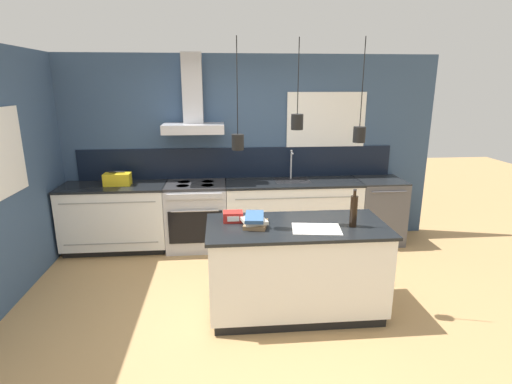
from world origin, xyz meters
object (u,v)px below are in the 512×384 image
Objects in this scene: dishwasher at (378,210)px; bottle_on_island at (354,211)px; yellow_toolbox at (117,179)px; red_supply_box at (233,217)px; oven_range at (197,216)px; book_stack at (255,221)px.

bottle_on_island is (-1.00, -1.81, 0.61)m from dishwasher.
bottle_on_island reaches higher than yellow_toolbox.
red_supply_box is at bearing -143.40° from dishwasher.
red_supply_box is (-2.12, -1.57, 0.50)m from dishwasher.
oven_range is 2.51× the size of bottle_on_island.
book_stack reaches higher than oven_range.
red_supply_box is at bearing -46.90° from yellow_toolbox.
bottle_on_island reaches higher than dishwasher.
book_stack is at bearing -138.14° from dishwasher.
yellow_toolbox is (-2.59, 1.81, -0.07)m from bottle_on_island.
dishwasher is at bearing 0.09° from oven_range.
bottle_on_island is 3.17m from yellow_toolbox.
bottle_on_island is at bearing -12.00° from red_supply_box.
oven_range is at bearing 110.88° from book_stack.
oven_range is 1.90m from book_stack.
red_supply_box is 0.56× the size of yellow_toolbox.
oven_range is at bearing 131.05° from bottle_on_island.
bottle_on_island reaches higher than book_stack.
dishwasher is at bearing 41.86° from book_stack.
yellow_toolbox is at bearing 179.76° from oven_range.
book_stack reaches higher than red_supply_box.
book_stack is (0.65, -1.72, 0.51)m from oven_range.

